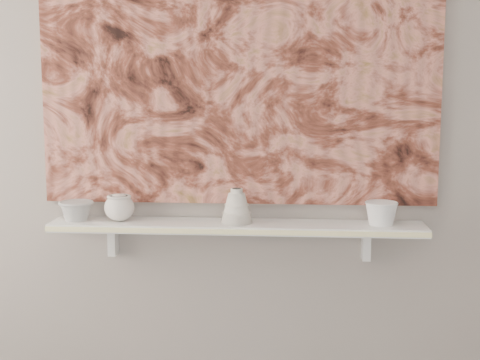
# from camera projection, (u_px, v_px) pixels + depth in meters

# --- Properties ---
(wall_back) EXTENTS (3.60, 0.00, 3.60)m
(wall_back) POSITION_uv_depth(u_px,v_px,m) (238.00, 109.00, 2.53)
(wall_back) COLOR gray
(wall_back) RESTS_ON floor
(shelf) EXTENTS (1.40, 0.18, 0.03)m
(shelf) POSITION_uv_depth(u_px,v_px,m) (237.00, 227.00, 2.50)
(shelf) COLOR white
(shelf) RESTS_ON wall_back
(shelf_stripe) EXTENTS (1.40, 0.01, 0.02)m
(shelf_stripe) POSITION_uv_depth(u_px,v_px,m) (234.00, 232.00, 2.41)
(shelf_stripe) COLOR #F9EFA6
(shelf_stripe) RESTS_ON shelf
(bracket_left) EXTENTS (0.03, 0.06, 0.12)m
(bracket_left) POSITION_uv_depth(u_px,v_px,m) (113.00, 240.00, 2.61)
(bracket_left) COLOR white
(bracket_left) RESTS_ON wall_back
(bracket_right) EXTENTS (0.03, 0.06, 0.12)m
(bracket_right) POSITION_uv_depth(u_px,v_px,m) (366.00, 244.00, 2.54)
(bracket_right) COLOR white
(bracket_right) RESTS_ON wall_back
(painting) EXTENTS (1.50, 0.02, 1.10)m
(painting) POSITION_uv_depth(u_px,v_px,m) (238.00, 58.00, 2.49)
(painting) COLOR brown
(painting) RESTS_ON wall_back
(house_motif) EXTENTS (0.09, 0.00, 0.08)m
(house_motif) POSITION_uv_depth(u_px,v_px,m) (358.00, 141.00, 2.49)
(house_motif) COLOR black
(house_motif) RESTS_ON painting
(bowl_grey) EXTENTS (0.15, 0.15, 0.08)m
(bowl_grey) POSITION_uv_depth(u_px,v_px,m) (76.00, 210.00, 2.54)
(bowl_grey) COLOR #9C9D9A
(bowl_grey) RESTS_ON shelf
(cup_cream) EXTENTS (0.13, 0.13, 0.10)m
(cup_cream) POSITION_uv_depth(u_px,v_px,m) (119.00, 208.00, 2.52)
(cup_cream) COLOR beige
(cup_cream) RESTS_ON shelf
(bell_vessel) EXTENTS (0.13, 0.13, 0.13)m
(bell_vessel) POSITION_uv_depth(u_px,v_px,m) (237.00, 206.00, 2.49)
(bell_vessel) COLOR beige
(bell_vessel) RESTS_ON shelf
(bowl_white) EXTENTS (0.15, 0.15, 0.09)m
(bowl_white) POSITION_uv_depth(u_px,v_px,m) (381.00, 213.00, 2.45)
(bowl_white) COLOR silver
(bowl_white) RESTS_ON shelf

